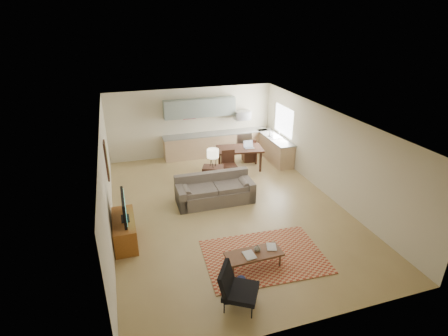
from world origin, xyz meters
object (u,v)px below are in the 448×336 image
object	(u,v)px
armchair	(241,288)
tv_credenza	(125,230)
sofa	(215,189)
coffee_table	(254,260)
console_table	(213,178)
dining_table	(240,158)

from	to	relation	value
armchair	tv_credenza	world-z (taller)	armchair
sofa	coffee_table	distance (m)	3.17
coffee_table	console_table	xyz separation A→B (m)	(0.21, 4.05, 0.19)
dining_table	coffee_table	bearing A→B (deg)	-97.25
sofa	tv_credenza	bearing A→B (deg)	-154.10
sofa	armchair	size ratio (longest dim) A/B	2.83
sofa	tv_credenza	distance (m)	3.00
sofa	armchair	world-z (taller)	armchair
tv_credenza	dining_table	world-z (taller)	dining_table
sofa	dining_table	xyz separation A→B (m)	(1.55, 2.10, -0.01)
armchair	console_table	bearing A→B (deg)	21.49
coffee_table	console_table	world-z (taller)	console_table
armchair	tv_credenza	size ratio (longest dim) A/B	0.61
armchair	dining_table	bearing A→B (deg)	11.72
armchair	dining_table	distance (m)	6.63
sofa	console_table	world-z (taller)	sofa
armchair	console_table	world-z (taller)	armchair
sofa	coffee_table	xyz separation A→B (m)	(-0.01, -3.17, -0.23)
console_table	tv_credenza	bearing A→B (deg)	-120.68
console_table	dining_table	bearing A→B (deg)	64.71
console_table	dining_table	world-z (taller)	dining_table
dining_table	console_table	bearing A→B (deg)	-128.79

